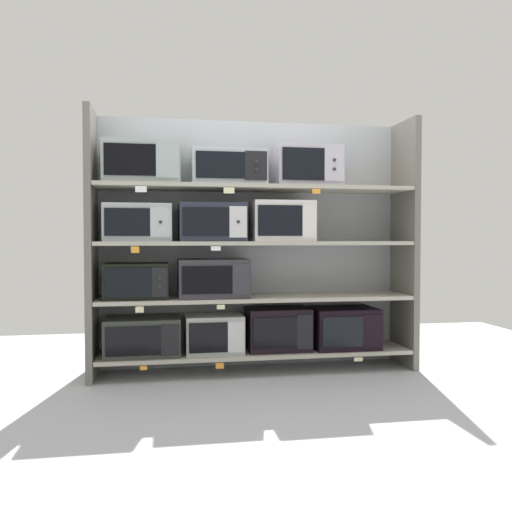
% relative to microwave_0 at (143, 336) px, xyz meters
% --- Properties ---
extents(ground, '(6.44, 6.00, 0.02)m').
position_rel_microwave_0_xyz_m(ground, '(0.88, -1.00, -0.32)').
color(ground, '#B2B7BC').
extents(back_panel, '(2.64, 0.04, 2.02)m').
position_rel_microwave_0_xyz_m(back_panel, '(0.88, 0.25, 0.70)').
color(back_panel, '#9EA3A8').
rests_on(back_panel, ground).
extents(upright_left, '(0.05, 0.46, 2.02)m').
position_rel_microwave_0_xyz_m(upright_left, '(-0.37, 0.00, 0.70)').
color(upright_left, '#68645B').
rests_on(upright_left, ground).
extents(upright_right, '(0.05, 0.46, 2.02)m').
position_rel_microwave_0_xyz_m(upright_right, '(2.13, 0.00, 0.70)').
color(upright_right, '#68645B').
rests_on(upright_right, ground).
extents(shelf_0, '(2.44, 0.46, 0.03)m').
position_rel_microwave_0_xyz_m(shelf_0, '(0.88, 0.00, -0.16)').
color(shelf_0, '#ADA899').
rests_on(shelf_0, ground).
extents(microwave_0, '(0.56, 0.42, 0.29)m').
position_rel_microwave_0_xyz_m(microwave_0, '(0.00, 0.00, 0.00)').
color(microwave_0, '#30342B').
rests_on(microwave_0, shelf_0).
extents(microwave_1, '(0.44, 0.37, 0.29)m').
position_rel_microwave_0_xyz_m(microwave_1, '(0.54, -0.00, 0.00)').
color(microwave_1, '#A2A8A4').
rests_on(microwave_1, shelf_0).
extents(microwave_2, '(0.49, 0.36, 0.33)m').
position_rel_microwave_0_xyz_m(microwave_2, '(1.05, 0.00, 0.02)').
color(microwave_2, black).
rests_on(microwave_2, shelf_0).
extents(microwave_3, '(0.52, 0.41, 0.32)m').
position_rel_microwave_0_xyz_m(microwave_3, '(1.60, 0.00, 0.02)').
color(microwave_3, black).
rests_on(microwave_3, shelf_0).
extents(price_tag_0, '(0.05, 0.00, 0.03)m').
position_rel_microwave_0_xyz_m(price_tag_0, '(0.01, -0.23, -0.19)').
color(price_tag_0, orange).
extents(price_tag_1, '(0.06, 0.00, 0.04)m').
position_rel_microwave_0_xyz_m(price_tag_1, '(0.57, -0.23, -0.20)').
color(price_tag_1, orange).
extents(price_tag_2, '(0.07, 0.00, 0.03)m').
position_rel_microwave_0_xyz_m(price_tag_2, '(1.65, -0.23, -0.19)').
color(price_tag_2, beige).
extents(shelf_1, '(2.44, 0.46, 0.03)m').
position_rel_microwave_0_xyz_m(shelf_1, '(0.88, 0.00, 0.28)').
color(shelf_1, '#ADA899').
extents(microwave_4, '(0.48, 0.38, 0.27)m').
position_rel_microwave_0_xyz_m(microwave_4, '(-0.04, -0.00, 0.42)').
color(microwave_4, black).
rests_on(microwave_4, shelf_1).
extents(microwave_5, '(0.54, 0.42, 0.30)m').
position_rel_microwave_0_xyz_m(microwave_5, '(0.54, 0.00, 0.44)').
color(microwave_5, '#2E2E33').
rests_on(microwave_5, shelf_1).
extents(price_tag_3, '(0.06, 0.00, 0.04)m').
position_rel_microwave_0_xyz_m(price_tag_3, '(-0.01, -0.23, 0.23)').
color(price_tag_3, beige).
extents(price_tag_4, '(0.06, 0.00, 0.03)m').
position_rel_microwave_0_xyz_m(price_tag_4, '(0.58, -0.23, 0.24)').
color(price_tag_4, beige).
extents(shelf_2, '(2.44, 0.46, 0.03)m').
position_rel_microwave_0_xyz_m(shelf_2, '(0.88, 0.00, 0.71)').
color(shelf_2, '#ADA899').
extents(microwave_6, '(0.50, 0.34, 0.28)m').
position_rel_microwave_0_xyz_m(microwave_6, '(-0.03, 0.00, 0.87)').
color(microwave_6, '#B5BCC0').
rests_on(microwave_6, shelf_2).
extents(microwave_7, '(0.51, 0.42, 0.29)m').
position_rel_microwave_0_xyz_m(microwave_7, '(0.53, 0.00, 0.87)').
color(microwave_7, '#272938').
rests_on(microwave_7, shelf_2).
extents(microwave_8, '(0.48, 0.41, 0.32)m').
position_rel_microwave_0_xyz_m(microwave_8, '(1.08, 0.00, 0.88)').
color(microwave_8, silver).
rests_on(microwave_8, shelf_2).
extents(price_tag_5, '(0.06, 0.00, 0.05)m').
position_rel_microwave_0_xyz_m(price_tag_5, '(-0.04, -0.23, 0.66)').
color(price_tag_5, orange).
extents(price_tag_6, '(0.07, 0.00, 0.03)m').
position_rel_microwave_0_xyz_m(price_tag_6, '(0.54, -0.23, 0.67)').
color(price_tag_6, white).
extents(shelf_3, '(2.44, 0.46, 0.03)m').
position_rel_microwave_0_xyz_m(shelf_3, '(0.88, 0.00, 1.14)').
color(shelf_3, '#ADA899').
extents(microwave_9, '(0.57, 0.38, 0.32)m').
position_rel_microwave_0_xyz_m(microwave_9, '(0.00, 0.00, 1.31)').
color(microwave_9, '#99A6A5').
rests_on(microwave_9, shelf_3).
extents(microwave_10, '(0.57, 0.37, 0.27)m').
position_rel_microwave_0_xyz_m(microwave_10, '(0.66, 0.00, 1.29)').
color(microwave_10, '#B1BBC2').
rests_on(microwave_10, shelf_3).
extents(microwave_11, '(0.52, 0.35, 0.32)m').
position_rel_microwave_0_xyz_m(microwave_11, '(1.29, -0.00, 1.32)').
color(microwave_11, '#B7B1C1').
rests_on(microwave_11, shelf_3).
extents(price_tag_7, '(0.08, 0.00, 0.04)m').
position_rel_microwave_0_xyz_m(price_tag_7, '(0.00, -0.23, 1.10)').
color(price_tag_7, white).
extents(price_tag_8, '(0.08, 0.00, 0.04)m').
position_rel_microwave_0_xyz_m(price_tag_8, '(0.64, -0.23, 1.10)').
color(price_tag_8, beige).
extents(price_tag_9, '(0.06, 0.00, 0.04)m').
position_rel_microwave_0_xyz_m(price_tag_9, '(1.30, -0.23, 1.10)').
color(price_tag_9, orange).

